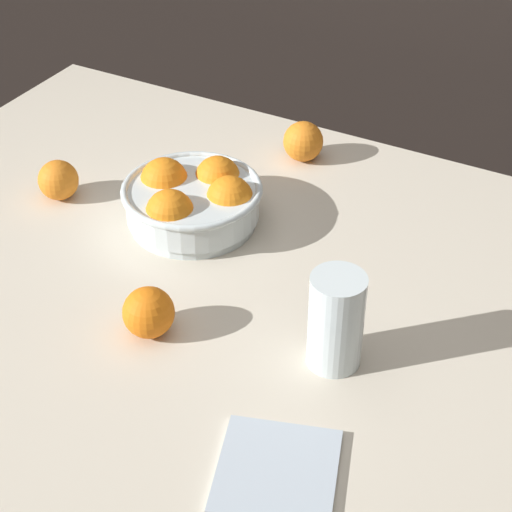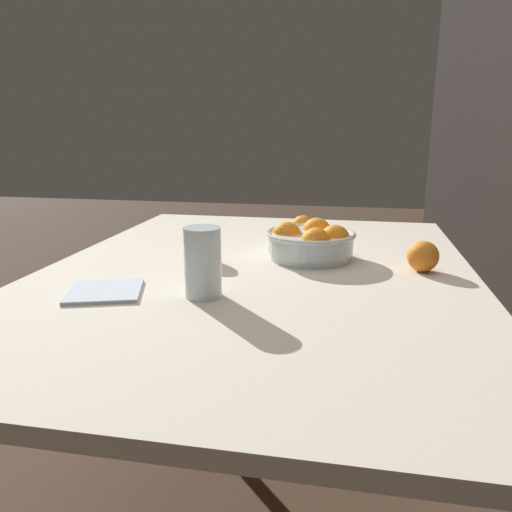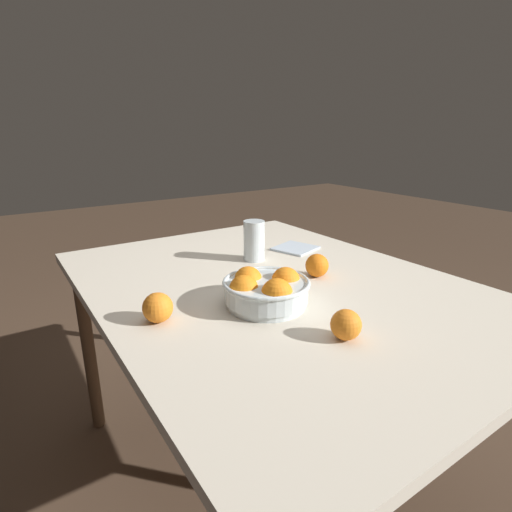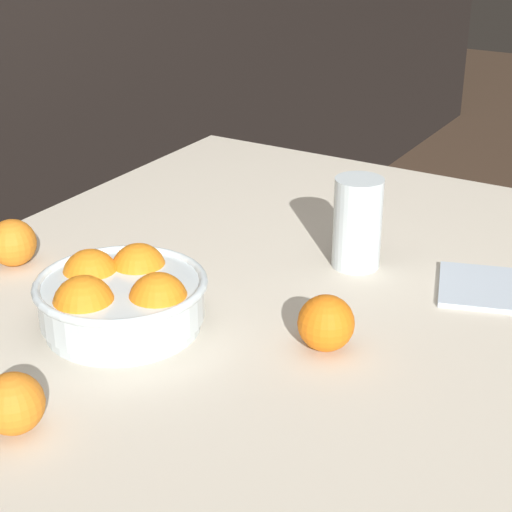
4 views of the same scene
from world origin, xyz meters
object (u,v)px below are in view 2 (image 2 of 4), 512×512
(orange_loose_front, at_px, (303,227))
(fruit_bowl, at_px, (311,242))
(juice_glass, at_px, (203,265))
(orange_loose_near_bowl, at_px, (204,248))
(orange_loose_aside, at_px, (423,256))

(orange_loose_front, bearing_deg, fruit_bowl, 10.93)
(juice_glass, relative_size, orange_loose_near_bowl, 1.93)
(orange_loose_aside, bearing_deg, orange_loose_near_bowl, -87.90)
(fruit_bowl, xyz_separation_m, juice_glass, (0.35, -0.19, 0.02))
(juice_glass, bearing_deg, fruit_bowl, 150.92)
(fruit_bowl, height_order, orange_loose_aside, fruit_bowl)
(fruit_bowl, xyz_separation_m, orange_loose_front, (-0.25, -0.05, -0.01))
(fruit_bowl, bearing_deg, orange_loose_near_bowl, -71.20)
(orange_loose_front, distance_m, orange_loose_aside, 0.45)
(juice_glass, height_order, orange_loose_front, juice_glass)
(juice_glass, xyz_separation_m, orange_loose_near_bowl, (-0.26, -0.07, -0.03))
(orange_loose_front, xyz_separation_m, orange_loose_aside, (0.32, 0.32, 0.00))
(orange_loose_near_bowl, xyz_separation_m, orange_loose_front, (-0.34, 0.22, -0.00))
(orange_loose_front, bearing_deg, orange_loose_near_bowl, -32.82)
(fruit_bowl, distance_m, orange_loose_front, 0.25)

